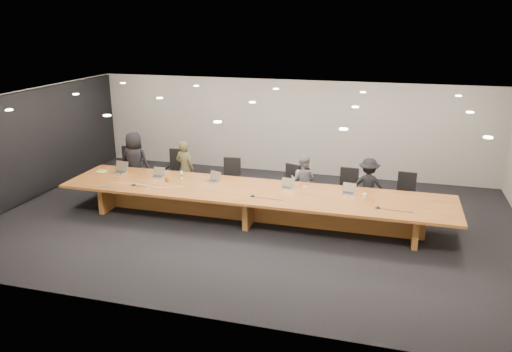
{
  "coord_description": "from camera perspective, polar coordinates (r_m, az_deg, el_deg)",
  "views": [
    {
      "loc": [
        2.99,
        -10.34,
        4.53
      ],
      "look_at": [
        0.0,
        0.3,
        1.0
      ],
      "focal_mm": 35.0,
      "sensor_mm": 36.0,
      "label": 1
    }
  ],
  "objects": [
    {
      "name": "person_d",
      "position": [
        12.24,
        12.69,
        -1.07
      ],
      "size": [
        0.9,
        0.54,
        1.36
      ],
      "primitive_type": "imported",
      "rotation": [
        0.0,
        0.0,
        3.18
      ],
      "color": "black",
      "rests_on": "ground"
    },
    {
      "name": "laptop_d",
      "position": [
        11.51,
        3.53,
        -0.89
      ],
      "size": [
        0.31,
        0.24,
        0.23
      ],
      "primitive_type": null,
      "rotation": [
        0.0,
        0.0,
        -0.11
      ],
      "color": "#B7AC8B",
      "rests_on": "conference_table"
    },
    {
      "name": "chair_mid_right",
      "position": [
        12.48,
        3.77,
        -1.07
      ],
      "size": [
        0.68,
        0.68,
        1.04
      ],
      "primitive_type": null,
      "rotation": [
        0.0,
        0.0,
        -0.34
      ],
      "color": "black",
      "rests_on": "ground"
    },
    {
      "name": "chair_far_right",
      "position": [
        12.32,
        16.72,
        -2.06
      ],
      "size": [
        0.55,
        0.55,
        1.04
      ],
      "primitive_type": null,
      "rotation": [
        0.0,
        0.0,
        -0.04
      ],
      "color": "black",
      "rests_on": "ground"
    },
    {
      "name": "mic_left",
      "position": [
        12.09,
        -13.81,
        -0.96
      ],
      "size": [
        0.15,
        0.15,
        0.03
      ],
      "primitive_type": "cone",
      "rotation": [
        0.0,
        0.0,
        -0.24
      ],
      "color": "black",
      "rests_on": "conference_table"
    },
    {
      "name": "person_a",
      "position": [
        13.79,
        -13.68,
        1.58
      ],
      "size": [
        0.82,
        0.54,
        1.64
      ],
      "primitive_type": "imported",
      "rotation": [
        0.0,
        0.0,
        3.17
      ],
      "color": "black",
      "rests_on": "ground"
    },
    {
      "name": "chair_mid_left",
      "position": [
        12.9,
        -2.92,
        -0.34
      ],
      "size": [
        0.6,
        0.6,
        1.08
      ],
      "primitive_type": null,
      "rotation": [
        0.0,
        0.0,
        0.1
      ],
      "color": "black",
      "rests_on": "ground"
    },
    {
      "name": "notepad",
      "position": [
        13.4,
        -17.23,
        0.54
      ],
      "size": [
        0.22,
        0.18,
        0.01
      ],
      "primitive_type": "cube",
      "rotation": [
        0.0,
        0.0,
        -0.03
      ],
      "color": "white",
      "rests_on": "conference_table"
    },
    {
      "name": "chair_left",
      "position": [
        13.48,
        -9.16,
        0.5
      ],
      "size": [
        0.62,
        0.62,
        1.19
      ],
      "primitive_type": null,
      "rotation": [
        0.0,
        0.0,
        0.03
      ],
      "color": "black",
      "rests_on": "ground"
    },
    {
      "name": "conference_table",
      "position": [
        11.49,
        -0.4,
        -2.72
      ],
      "size": [
        9.0,
        1.8,
        0.75
      ],
      "color": "brown",
      "rests_on": "ground"
    },
    {
      "name": "lime_gadget",
      "position": [
        13.41,
        -17.17,
        0.64
      ],
      "size": [
        0.18,
        0.13,
        0.03
      ],
      "primitive_type": "cube",
      "rotation": [
        0.0,
        0.0,
        0.23
      ],
      "color": "#58B630",
      "rests_on": "notepad"
    },
    {
      "name": "water_bottle",
      "position": [
        12.27,
        -8.5,
        0.06
      ],
      "size": [
        0.08,
        0.08,
        0.2
      ],
      "primitive_type": "cylinder",
      "rotation": [
        0.0,
        0.0,
        -0.24
      ],
      "color": "silver",
      "rests_on": "conference_table"
    },
    {
      "name": "mic_right",
      "position": [
        10.66,
        13.74,
        -3.5
      ],
      "size": [
        0.17,
        0.17,
        0.03
      ],
      "primitive_type": "cone",
      "rotation": [
        0.0,
        0.0,
        -0.39
      ],
      "color": "black",
      "rests_on": "conference_table"
    },
    {
      "name": "paper_cup_far",
      "position": [
        11.17,
        12.3,
        -2.22
      ],
      "size": [
        0.11,
        0.11,
        0.1
      ],
      "primitive_type": "cone",
      "rotation": [
        0.0,
        0.0,
        0.34
      ],
      "color": "silver",
      "rests_on": "conference_table"
    },
    {
      "name": "back_wall",
      "position": [
        14.98,
        3.84,
        5.61
      ],
      "size": [
        12.0,
        0.02,
        2.8
      ],
      "primitive_type": "cube",
      "color": "#BBB7AA",
      "rests_on": "ground"
    },
    {
      "name": "chair_far_left",
      "position": [
        14.04,
        -14.23,
        0.86
      ],
      "size": [
        0.73,
        0.73,
        1.18
      ],
      "primitive_type": null,
      "rotation": [
        0.0,
        0.0,
        0.24
      ],
      "color": "black",
      "rests_on": "ground"
    },
    {
      "name": "left_wall_panel",
      "position": [
        14.02,
        -24.47,
        3.08
      ],
      "size": [
        0.08,
        7.84,
        2.74
      ],
      "primitive_type": "cube",
      "color": "black",
      "rests_on": "ground"
    },
    {
      "name": "laptop_c",
      "position": [
        12.01,
        -5.02,
        -0.09
      ],
      "size": [
        0.37,
        0.33,
        0.25
      ],
      "primitive_type": null,
      "rotation": [
        0.0,
        0.0,
        -0.38
      ],
      "color": "#BCAE8F",
      "rests_on": "conference_table"
    },
    {
      "name": "av_box",
      "position": [
        12.13,
        -16.86,
        -1.16
      ],
      "size": [
        0.21,
        0.19,
        0.03
      ],
      "primitive_type": "cube",
      "rotation": [
        0.0,
        0.0,
        0.4
      ],
      "color": "#A3A3A8",
      "rests_on": "conference_table"
    },
    {
      "name": "person_b",
      "position": [
        13.23,
        -8.12,
        0.89
      ],
      "size": [
        0.6,
        0.46,
        1.48
      ],
      "primitive_type": "imported",
      "rotation": [
        0.0,
        0.0,
        2.93
      ],
      "color": "#3F3C22",
      "rests_on": "ground"
    },
    {
      "name": "paper_cup_near",
      "position": [
        11.49,
        5.59,
        -1.38
      ],
      "size": [
        0.08,
        0.08,
        0.08
      ],
      "primitive_type": "cone",
      "rotation": [
        0.0,
        0.0,
        0.31
      ],
      "color": "silver",
      "rests_on": "conference_table"
    },
    {
      "name": "person_c",
      "position": [
        12.38,
        5.4,
        -0.55
      ],
      "size": [
        0.71,
        0.58,
        1.33
      ],
      "primitive_type": "imported",
      "rotation": [
        0.0,
        0.0,
        3.01
      ],
      "color": "slate",
      "rests_on": "ground"
    },
    {
      "name": "mic_center",
      "position": [
        11.02,
        -0.39,
        -2.27
      ],
      "size": [
        0.14,
        0.14,
        0.03
      ],
      "primitive_type": "cone",
      "rotation": [
        0.0,
        0.0,
        -0.21
      ],
      "color": "black",
      "rests_on": "conference_table"
    },
    {
      "name": "laptop_b",
      "position": [
        12.55,
        -11.19,
        0.4
      ],
      "size": [
        0.3,
        0.22,
        0.23
      ],
      "primitive_type": null,
      "rotation": [
        0.0,
        0.0,
        0.01
      ],
      "color": "tan",
      "rests_on": "conference_table"
    },
    {
      "name": "chair_right",
      "position": [
        12.25,
        10.41,
        -1.62
      ],
      "size": [
        0.56,
        0.56,
        1.07
      ],
      "primitive_type": null,
      "rotation": [
        0.0,
        0.0,
        -0.03
      ],
      "color": "black",
      "rests_on": "ground"
    },
    {
      "name": "amber_mug",
      "position": [
        12.18,
        -10.17,
        -0.38
      ],
      "size": [
        0.1,
        0.1,
        0.11
      ],
      "primitive_type": "cylinder",
      "rotation": [
        0.0,
        0.0,
        -0.16
      ],
      "color": "brown",
      "rests_on": "conference_table"
    },
    {
      "name": "ground",
      "position": [
        11.68,
        -0.4,
        -5.11
      ],
      "size": [
        12.0,
        12.0,
        0.0
      ],
      "primitive_type": "plane",
      "color": "black",
      "rests_on": "ground"
    },
    {
      "name": "laptop_a",
      "position": [
        13.11,
        -15.41,
        0.95
      ],
      "size": [
        0.4,
        0.31,
        0.29
      ],
      "primitive_type": null,
      "rotation": [
        0.0,
        0.0,
        -0.15
      ],
      "color": "tan",
      "rests_on": "conference_table"
    },
    {
      "name": "laptop_e",
      "position": [
        11.33,
        10.49,
        -1.46
      ],
      "size": [
        0.33,
        0.26,
        0.23
      ],
      "primitive_type": null,
      "rotation": [
        0.0,
        0.0,
        -0.17
      ],
      "color": "tan",
      "rests_on": "conference_table"
    }
  ]
}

